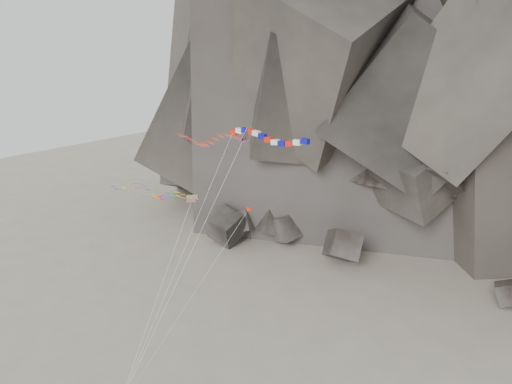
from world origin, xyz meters
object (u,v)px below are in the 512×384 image
Objects in this scene: parafoil_kite at (148,190)px; banner_kite at (266,138)px; pennant_kite at (221,252)px; delta_kite at (206,138)px.

banner_kite is at bearing -1.34° from parafoil_kite.
pennant_kite is (-1.29, -5.91, -10.82)m from banner_kite.
delta_kite is 12.08m from pennant_kite.
parafoil_kite is 1.04× the size of pennant_kite.
parafoil_kite reaches higher than pennant_kite.
delta_kite is 1.03× the size of banner_kite.
banner_kite is 1.37× the size of pennant_kite.
delta_kite is at bearing 139.17° from pennant_kite.
pennant_kite is at bearing -40.43° from delta_kite.
banner_kite is at bearing 73.99° from pennant_kite.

